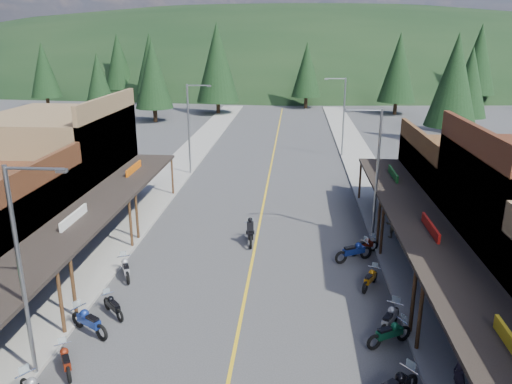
% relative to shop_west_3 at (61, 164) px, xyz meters
% --- Properties ---
extents(ground, '(220.00, 220.00, 0.00)m').
position_rel_shop_west_3_xyz_m(ground, '(13.78, -11.30, -3.52)').
color(ground, '#38383A').
rests_on(ground, ground).
extents(centerline, '(0.15, 90.00, 0.01)m').
position_rel_shop_west_3_xyz_m(centerline, '(13.78, 8.70, -3.51)').
color(centerline, gold).
rests_on(centerline, ground).
extents(sidewalk_west, '(3.40, 94.00, 0.15)m').
position_rel_shop_west_3_xyz_m(sidewalk_west, '(5.08, 8.70, -3.44)').
color(sidewalk_west, gray).
rests_on(sidewalk_west, ground).
extents(sidewalk_east, '(3.40, 94.00, 0.15)m').
position_rel_shop_west_3_xyz_m(sidewalk_east, '(22.48, 8.70, -3.44)').
color(sidewalk_east, gray).
rests_on(sidewalk_east, ground).
extents(shop_west_3, '(10.90, 10.20, 8.20)m').
position_rel_shop_west_3_xyz_m(shop_west_3, '(0.00, 0.00, 0.00)').
color(shop_west_3, brown).
rests_on(shop_west_3, ground).
extents(shop_east_3, '(10.90, 10.20, 6.20)m').
position_rel_shop_west_3_xyz_m(shop_east_3, '(27.54, 0.00, -0.99)').
color(shop_east_3, '#4C2D16').
rests_on(shop_east_3, ground).
extents(streetlight_0, '(2.16, 0.18, 8.00)m').
position_rel_shop_west_3_xyz_m(streetlight_0, '(6.83, -17.30, 0.94)').
color(streetlight_0, gray).
rests_on(streetlight_0, ground).
extents(streetlight_1, '(2.16, 0.18, 8.00)m').
position_rel_shop_west_3_xyz_m(streetlight_1, '(6.83, 10.70, 0.94)').
color(streetlight_1, gray).
rests_on(streetlight_1, ground).
extents(streetlight_2, '(2.16, 0.18, 8.00)m').
position_rel_shop_west_3_xyz_m(streetlight_2, '(20.74, -3.30, 0.94)').
color(streetlight_2, gray).
rests_on(streetlight_2, ground).
extents(streetlight_3, '(2.16, 0.18, 8.00)m').
position_rel_shop_west_3_xyz_m(streetlight_3, '(20.74, 18.70, 0.94)').
color(streetlight_3, gray).
rests_on(streetlight_3, ground).
extents(ridge_hill, '(310.00, 140.00, 60.00)m').
position_rel_shop_west_3_xyz_m(ridge_hill, '(13.78, 123.70, -3.52)').
color(ridge_hill, black).
rests_on(ridge_hill, ground).
extents(pine_0, '(5.04, 5.04, 11.00)m').
position_rel_shop_west_3_xyz_m(pine_0, '(-26.22, 50.70, 2.96)').
color(pine_0, black).
rests_on(pine_0, ground).
extents(pine_1, '(5.88, 5.88, 12.50)m').
position_rel_shop_west_3_xyz_m(pine_1, '(-10.22, 58.70, 3.72)').
color(pine_1, black).
rests_on(pine_1, ground).
extents(pine_2, '(6.72, 6.72, 14.00)m').
position_rel_shop_west_3_xyz_m(pine_2, '(3.78, 46.70, 4.47)').
color(pine_2, black).
rests_on(pine_2, ground).
extents(pine_3, '(5.04, 5.04, 11.00)m').
position_rel_shop_west_3_xyz_m(pine_3, '(17.78, 54.70, 2.96)').
color(pine_3, black).
rests_on(pine_3, ground).
extents(pine_4, '(5.88, 5.88, 12.50)m').
position_rel_shop_west_3_xyz_m(pine_4, '(31.78, 48.70, 3.72)').
color(pine_4, black).
rests_on(pine_4, ground).
extents(pine_5, '(6.72, 6.72, 14.00)m').
position_rel_shop_west_3_xyz_m(pine_5, '(47.78, 60.70, 4.47)').
color(pine_5, black).
rests_on(pine_5, ground).
extents(pine_7, '(5.88, 5.88, 12.50)m').
position_rel_shop_west_3_xyz_m(pine_7, '(-18.22, 64.70, 3.72)').
color(pine_7, black).
rests_on(pine_7, ground).
extents(pine_8, '(4.48, 4.48, 10.00)m').
position_rel_shop_west_3_xyz_m(pine_8, '(-8.22, 28.70, 2.46)').
color(pine_8, black).
rests_on(pine_8, ground).
extents(pine_9, '(4.93, 4.93, 10.80)m').
position_rel_shop_west_3_xyz_m(pine_9, '(37.78, 33.70, 2.86)').
color(pine_9, black).
rests_on(pine_9, ground).
extents(pine_10, '(5.38, 5.38, 11.60)m').
position_rel_shop_west_3_xyz_m(pine_10, '(-4.22, 38.70, 3.27)').
color(pine_10, black).
rests_on(pine_10, ground).
extents(pine_11, '(5.82, 5.82, 12.40)m').
position_rel_shop_west_3_xyz_m(pine_11, '(33.78, 26.70, 3.67)').
color(pine_11, black).
rests_on(pine_11, ground).
extents(bike_west_5, '(1.52, 1.93, 1.07)m').
position_rel_shop_west_3_xyz_m(bike_west_5, '(7.72, -17.02, -2.98)').
color(bike_west_5, maroon).
rests_on(bike_west_5, ground).
extents(bike_west_6, '(2.30, 1.82, 1.28)m').
position_rel_shop_west_3_xyz_m(bike_west_6, '(7.60, -14.54, -2.88)').
color(bike_west_6, navy).
rests_on(bike_west_6, ground).
extents(bike_west_7, '(1.73, 1.77, 1.06)m').
position_rel_shop_west_3_xyz_m(bike_west_7, '(8.09, -13.07, -2.99)').
color(bike_west_7, black).
rests_on(bike_west_7, ground).
extents(bike_west_8, '(1.51, 2.16, 1.18)m').
position_rel_shop_west_3_xyz_m(bike_west_8, '(7.47, -9.47, -2.93)').
color(bike_west_8, '#ABAAB0').
rests_on(bike_west_8, ground).
extents(bike_east_6, '(2.15, 1.61, 1.19)m').
position_rel_shop_west_3_xyz_m(bike_east_6, '(19.95, -14.39, -2.93)').
color(bike_east_6, '#0E462C').
rests_on(bike_east_6, ground).
extents(bike_east_7, '(1.71, 2.30, 1.27)m').
position_rel_shop_west_3_xyz_m(bike_east_7, '(20.13, -13.38, -2.89)').
color(bike_east_7, '#96969B').
rests_on(bike_east_7, ground).
extents(bike_east_8, '(1.44, 1.97, 1.08)m').
position_rel_shop_west_3_xyz_m(bike_east_8, '(19.86, -9.56, -2.98)').
color(bike_east_8, '#AA660C').
rests_on(bike_east_8, ground).
extents(bike_east_9, '(2.38, 1.75, 1.31)m').
position_rel_shop_west_3_xyz_m(bike_east_9, '(19.38, -6.54, -2.86)').
color(bike_east_9, navy).
rests_on(bike_east_9, ground).
extents(bike_east_10, '(1.97, 1.55, 1.10)m').
position_rel_shop_west_3_xyz_m(bike_east_10, '(20.10, -5.47, -2.97)').
color(bike_east_10, maroon).
rests_on(bike_east_10, ground).
extents(rider_on_bike, '(1.00, 2.35, 1.74)m').
position_rel_shop_west_3_xyz_m(rider_on_bike, '(13.48, -4.46, -2.82)').
color(rider_on_bike, black).
rests_on(rider_on_bike, ground).
extents(pedestrian_east_a, '(0.55, 0.68, 1.60)m').
position_rel_shop_west_3_xyz_m(pedestrian_east_a, '(21.80, -17.25, -2.57)').
color(pedestrian_east_a, black).
rests_on(pedestrian_east_a, sidewalk_east).
extents(pedestrian_east_b, '(0.83, 0.48, 1.70)m').
position_rel_shop_west_3_xyz_m(pedestrian_east_b, '(22.06, -3.23, -2.52)').
color(pedestrian_east_b, brown).
rests_on(pedestrian_east_b, sidewalk_east).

